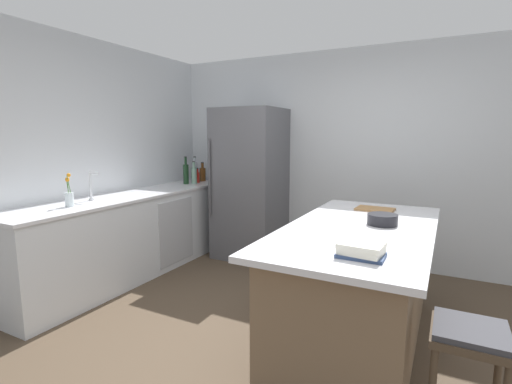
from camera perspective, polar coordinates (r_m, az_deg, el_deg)
ground_plane at (r=3.04m, az=3.34°, el=-22.61°), size 7.20×7.20×0.00m
wall_rear at (r=4.75m, az=14.69°, el=5.05°), size 6.00×0.10×2.60m
wall_left at (r=4.24m, az=-28.38°, el=3.88°), size 0.10×6.00×2.60m
counter_run_left at (r=4.49m, az=-18.17°, el=-6.13°), size 0.66×2.95×0.92m
kitchen_island at (r=3.02m, az=15.28°, el=-13.40°), size 1.01×2.08×0.91m
refrigerator at (r=4.82m, az=-0.92°, el=1.27°), size 0.80×0.77×1.91m
bar_stool at (r=2.28m, az=29.78°, el=-20.11°), size 0.36×0.36×0.64m
sink_faucet at (r=4.10m, az=-23.84°, el=0.98°), size 0.15×0.05×0.30m
flower_vase at (r=3.85m, az=-26.66°, el=-0.56°), size 0.08×0.08×0.31m
whiskey_bottle at (r=5.42m, az=-8.17°, el=2.79°), size 0.09×0.09×0.27m
soda_bottle at (r=5.37m, az=-9.31°, el=3.14°), size 0.08×0.08×0.35m
hot_sauce_bottle at (r=5.24m, az=-8.90°, el=2.31°), size 0.05×0.05×0.20m
gin_bottle at (r=5.16m, az=-9.45°, el=2.61°), size 0.07×0.07×0.30m
wine_bottle at (r=5.12m, az=-10.66°, el=2.83°), size 0.07×0.07×0.37m
cookbook_stack at (r=2.17m, az=15.77°, el=-8.54°), size 0.25×0.21×0.08m
mixing_bowl at (r=2.97m, az=18.76°, el=-4.00°), size 0.22×0.22×0.08m
cutting_board at (r=3.53m, az=17.72°, el=-2.51°), size 0.33×0.23×0.02m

